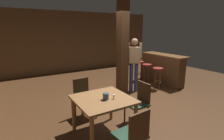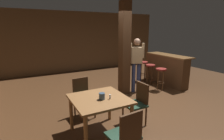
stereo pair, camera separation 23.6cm
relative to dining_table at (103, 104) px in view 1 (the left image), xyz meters
name	(u,v)px [view 1 (the left image)]	position (x,y,z in m)	size (l,w,h in m)	color
ground_plane	(136,101)	(1.57, 0.94, -0.64)	(10.80, 10.80, 0.00)	#422816
wall_back	(78,42)	(1.57, 5.44, 0.76)	(8.00, 0.10, 2.80)	brown
pillar	(122,49)	(1.61, 1.71, 0.76)	(0.28, 0.28, 2.80)	#422816
dining_table	(103,104)	(0.00, 0.00, 0.00)	(1.01, 1.01, 0.75)	brown
chair_north	(84,96)	(-0.03, 0.88, -0.13)	(0.46, 0.46, 0.89)	#1E3828
chair_east	(139,101)	(0.87, 0.00, -0.13)	(0.42, 0.42, 0.89)	#1E3828
chair_south	(133,134)	(0.01, -0.90, -0.13)	(0.45, 0.45, 0.89)	#1E3828
napkin_cup	(106,96)	(0.02, -0.08, 0.18)	(0.11, 0.11, 0.12)	#33475B
salt_shaker	(114,97)	(0.16, -0.13, 0.16)	(0.03, 0.03, 0.08)	silver
standing_person	(134,61)	(2.00, 1.62, 0.37)	(0.45, 0.34, 1.72)	tan
bar_counter	(162,69)	(3.50, 1.84, -0.09)	(0.56, 1.82, 1.08)	brown
bar_stool_near	(158,73)	(2.85, 1.40, -0.09)	(0.34, 0.34, 0.73)	maroon
bar_stool_mid	(147,69)	(2.92, 2.02, -0.08)	(0.34, 0.34, 0.74)	maroon
bar_stool_far	(139,66)	(2.98, 2.52, -0.06)	(0.35, 0.35, 0.76)	maroon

